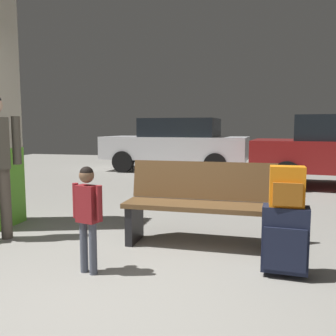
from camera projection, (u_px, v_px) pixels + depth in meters
name	position (u px, v px, depth m)	size (l,w,h in m)	color
ground_plane	(187.00, 201.00, 6.50)	(18.00, 18.00, 0.10)	gray
bench	(200.00, 204.00, 3.91)	(1.61, 0.55, 0.89)	brown
suitcase	(285.00, 239.00, 3.08)	(0.39, 0.26, 0.60)	#191E33
backpack_bright	(287.00, 187.00, 3.03)	(0.28, 0.19, 0.34)	orange
child	(87.00, 208.00, 3.12)	(0.31, 0.22, 0.94)	#4C5160
parked_car_far	(177.00, 143.00, 10.53)	(4.20, 1.99, 1.51)	silver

